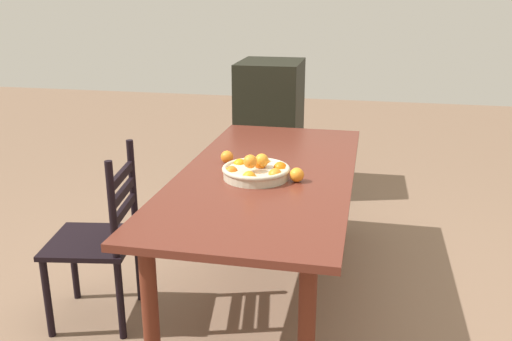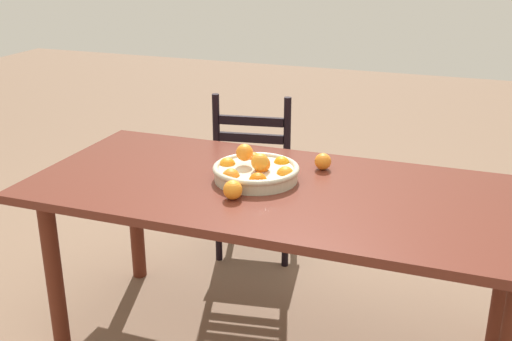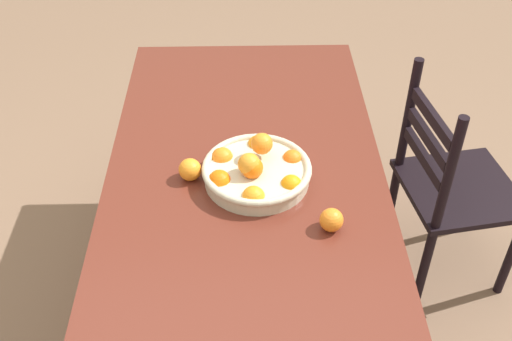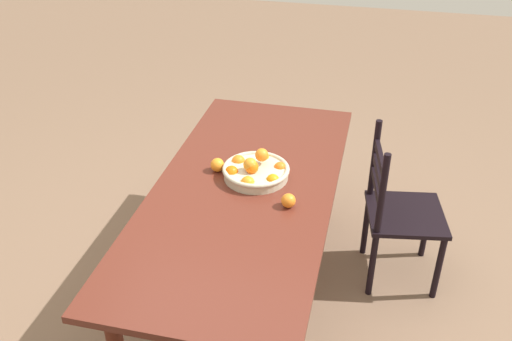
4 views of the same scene
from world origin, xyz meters
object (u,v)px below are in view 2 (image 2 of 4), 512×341
object	(u,v)px
dining_table	(281,207)
orange_loose_0	(323,161)
chair_near_window	(256,177)
fruit_bowl	(256,171)
orange_loose_1	(233,190)

from	to	relation	value
dining_table	orange_loose_0	world-z (taller)	orange_loose_0
chair_near_window	orange_loose_0	bearing A→B (deg)	123.08
orange_loose_0	chair_near_window	bearing A→B (deg)	132.41
fruit_bowl	orange_loose_1	world-z (taller)	fruit_bowl
dining_table	chair_near_window	distance (m)	0.90
dining_table	orange_loose_1	bearing A→B (deg)	-126.60
dining_table	chair_near_window	world-z (taller)	chair_near_window
chair_near_window	orange_loose_1	distance (m)	1.04
fruit_bowl	chair_near_window	bearing A→B (deg)	109.96
orange_loose_0	orange_loose_1	world-z (taller)	orange_loose_1
chair_near_window	dining_table	bearing A→B (deg)	107.02
dining_table	fruit_bowl	size ratio (longest dim) A/B	5.73
orange_loose_0	orange_loose_1	size ratio (longest dim) A/B	0.96
orange_loose_1	dining_table	bearing A→B (deg)	53.40
fruit_bowl	orange_loose_0	world-z (taller)	fruit_bowl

